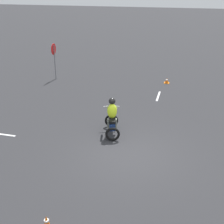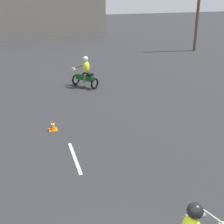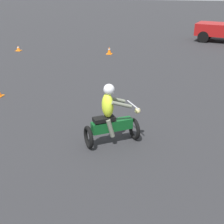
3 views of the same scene
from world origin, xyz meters
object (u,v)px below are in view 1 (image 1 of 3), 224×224
Objects in this scene: motorcycle_rider_foreground at (112,118)px; stop_sign at (54,54)px; traffic_cone_far_center at (167,81)px; traffic_cone_near_left at (47,223)px.

stop_sign reaches higher than motorcycle_rider_foreground.
motorcycle_rider_foreground is at bearing -141.82° from stop_sign.
traffic_cone_far_center is at bearing 61.22° from motorcycle_rider_foreground.
motorcycle_rider_foreground is 5.14× the size of traffic_cone_far_center.
motorcycle_rider_foreground is 7.68m from traffic_cone_far_center.
motorcycle_rider_foreground reaches higher than traffic_cone_near_left.
stop_sign reaches higher than traffic_cone_far_center.
motorcycle_rider_foreground is 8.61m from stop_sign.
traffic_cone_near_left is at bearing -158.84° from stop_sign.
stop_sign reaches higher than traffic_cone_near_left.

